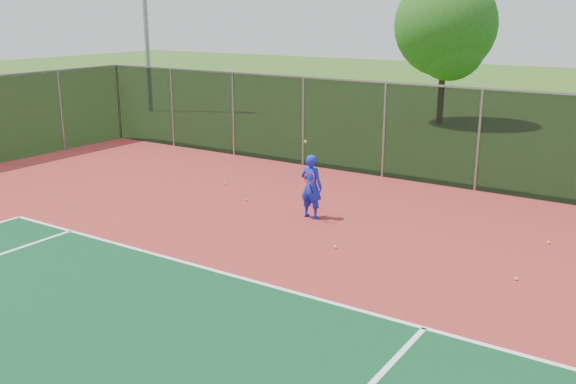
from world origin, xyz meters
The scene contains 10 objects.
ground centered at (0.00, 0.00, 0.00)m, with size 120.00×120.00×0.00m, color #2B5217.
court_apron centered at (0.00, 2.00, 0.01)m, with size 30.00×20.00×0.02m, color maroon.
fence_back centered at (0.00, 12.00, 1.56)m, with size 30.00×0.06×3.03m.
tennis_player centered at (-2.70, 7.11, 0.85)m, with size 0.60×0.61×1.98m.
practice_ball_1 centered at (2.84, 8.40, 0.06)m, with size 0.07×0.07×0.07m, color #CEE21A.
practice_ball_2 centered at (-6.62, 8.47, 0.06)m, with size 0.07×0.07×0.07m, color #CEE21A.
practice_ball_3 centered at (-1.09, 5.49, 0.06)m, with size 0.07×0.07×0.07m, color #CEE21A.
practice_ball_4 centered at (-4.99, 7.40, 0.06)m, with size 0.07×0.07×0.07m, color #CEE21A.
practice_ball_5 centered at (2.76, 5.89, 0.06)m, with size 0.07×0.07×0.07m, color #CEE21A.
tree_back_left centered at (-5.06, 22.85, 4.31)m, with size 4.68×4.68×6.87m.
Camera 1 is at (5.39, -6.34, 5.12)m, focal length 40.00 mm.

